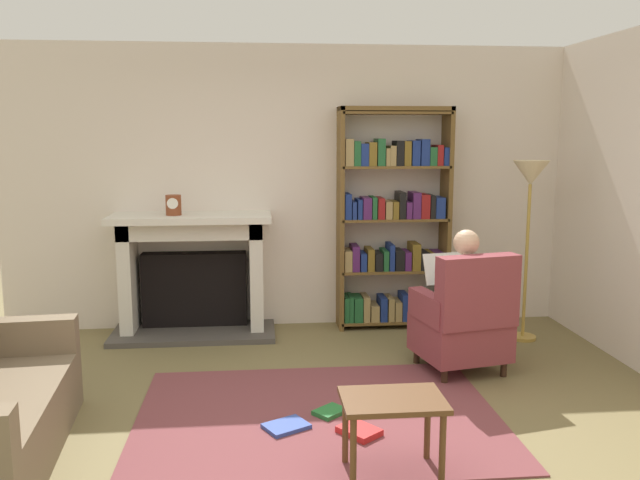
% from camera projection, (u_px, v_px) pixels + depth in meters
% --- Properties ---
extents(ground, '(14.00, 14.00, 0.00)m').
position_uv_depth(ground, '(322.00, 437.00, 4.08)').
color(ground, olive).
extents(back_wall, '(5.60, 0.10, 2.70)m').
position_uv_depth(back_wall, '(297.00, 188.00, 6.37)').
color(back_wall, silver).
rests_on(back_wall, ground).
extents(side_wall_right, '(0.10, 5.20, 2.70)m').
position_uv_depth(side_wall_right, '(631.00, 198.00, 5.34)').
color(side_wall_right, silver).
rests_on(side_wall_right, ground).
extents(area_rug, '(2.40, 1.80, 0.01)m').
position_uv_depth(area_rug, '(318.00, 416.00, 4.37)').
color(area_rug, brown).
rests_on(area_rug, ground).
extents(fireplace, '(1.50, 0.64, 1.14)m').
position_uv_depth(fireplace, '(193.00, 271.00, 6.15)').
color(fireplace, '#4C4742').
rests_on(fireplace, ground).
extents(mantel_clock, '(0.14, 0.14, 0.18)m').
position_uv_depth(mantel_clock, '(173.00, 205.00, 5.94)').
color(mantel_clock, brown).
rests_on(mantel_clock, fireplace).
extents(bookshelf, '(1.07, 0.32, 2.12)m').
position_uv_depth(bookshelf, '(393.00, 221.00, 6.29)').
color(bookshelf, brown).
rests_on(bookshelf, ground).
extents(armchair_reading, '(0.76, 0.74, 0.97)m').
position_uv_depth(armchair_reading, '(465.00, 320.00, 5.13)').
color(armchair_reading, '#331E14').
rests_on(armchair_reading, ground).
extents(seated_reader, '(0.43, 0.58, 1.14)m').
position_uv_depth(seated_reader, '(458.00, 292.00, 5.21)').
color(seated_reader, silver).
rests_on(seated_reader, ground).
extents(side_table, '(0.56, 0.39, 0.45)m').
position_uv_depth(side_table, '(393.00, 410.00, 3.57)').
color(side_table, brown).
rests_on(side_table, ground).
extents(scattered_books, '(0.76, 0.59, 0.04)m').
position_uv_depth(scattered_books, '(328.00, 425.00, 4.19)').
color(scattered_books, '#267233').
rests_on(scattered_books, area_rug).
extents(floor_lamp, '(0.32, 0.32, 1.63)m').
position_uv_depth(floor_lamp, '(530.00, 189.00, 5.83)').
color(floor_lamp, '#B7933F').
rests_on(floor_lamp, ground).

